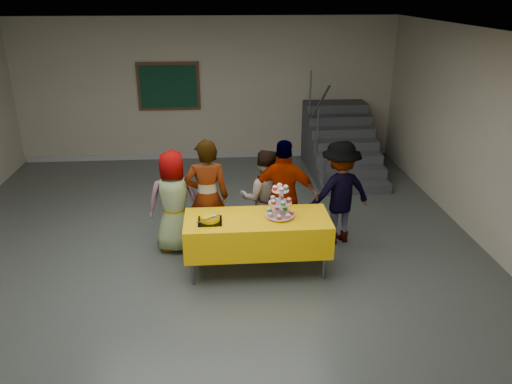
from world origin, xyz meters
TOP-DOWN VIEW (x-y plane):
  - room_shell at (0.00, 0.02)m, footprint 10.00×10.04m
  - bake_table at (0.67, 0.15)m, footprint 1.88×0.78m
  - cupcake_stand at (0.97, 0.16)m, footprint 0.38×0.38m
  - bear_cake at (0.07, 0.08)m, footprint 0.32×0.36m
  - schoolchild_a at (-0.44, 0.84)m, footprint 0.75×0.51m
  - schoolchild_b at (0.02, 0.72)m, footprint 0.62×0.42m
  - schoolchild_c at (0.83, 0.92)m, footprint 0.73×0.59m
  - schoolchild_d at (1.10, 0.73)m, footprint 1.02×0.59m
  - schoolchild_e at (1.93, 0.90)m, footprint 1.11×0.82m
  - staircase at (2.70, 4.13)m, footprint 1.30×2.40m
  - noticeboard at (-0.81, 4.96)m, footprint 1.30×0.05m

SIDE VIEW (x-z plane):
  - staircase at x=2.70m, z-range -0.53..1.51m
  - bake_table at x=0.67m, z-range 0.17..0.94m
  - schoolchild_c at x=0.83m, z-range 0.00..1.44m
  - schoolchild_a at x=-0.44m, z-range 0.00..1.48m
  - schoolchild_e at x=1.93m, z-range 0.00..1.54m
  - schoolchild_d at x=1.10m, z-range 0.00..1.63m
  - bear_cake at x=0.07m, z-range 0.77..0.89m
  - schoolchild_b at x=0.02m, z-range 0.00..1.67m
  - cupcake_stand at x=0.97m, z-range 0.72..1.17m
  - noticeboard at x=-0.81m, z-range 1.10..2.10m
  - room_shell at x=0.00m, z-range 0.62..3.64m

